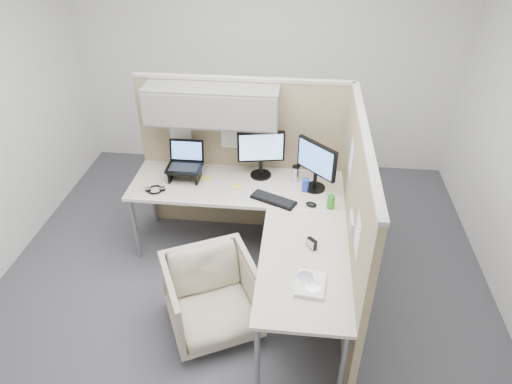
# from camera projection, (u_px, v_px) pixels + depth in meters

# --- Properties ---
(ground) EXTENTS (4.50, 4.50, 0.00)m
(ground) POSITION_uv_depth(u_px,v_px,m) (242.00, 283.00, 4.21)
(ground) COLOR #403F45
(ground) RESTS_ON ground
(partition_back) EXTENTS (2.00, 0.36, 1.63)m
(partition_back) POSITION_uv_depth(u_px,v_px,m) (229.00, 134.00, 4.29)
(partition_back) COLOR #9B8A65
(partition_back) RESTS_ON ground
(partition_right) EXTENTS (0.07, 2.03, 1.63)m
(partition_right) POSITION_uv_depth(u_px,v_px,m) (352.00, 224.00, 3.61)
(partition_right) COLOR #9B8A65
(partition_right) RESTS_ON ground
(desk) EXTENTS (2.00, 1.98, 0.73)m
(desk) POSITION_uv_depth(u_px,v_px,m) (257.00, 216.00, 3.92)
(desk) COLOR beige
(desk) RESTS_ON ground
(office_chair) EXTENTS (0.90, 0.88, 0.71)m
(office_chair) POSITION_uv_depth(u_px,v_px,m) (212.00, 294.00, 3.62)
(office_chair) COLOR #B5AC90
(office_chair) RESTS_ON ground
(monitor_left) EXTENTS (0.44, 0.20, 0.47)m
(monitor_left) POSITION_uv_depth(u_px,v_px,m) (261.00, 151.00, 4.22)
(monitor_left) COLOR black
(monitor_left) RESTS_ON desk
(monitor_right) EXTENTS (0.34, 0.33, 0.47)m
(monitor_right) POSITION_uv_depth(u_px,v_px,m) (316.00, 163.00, 4.04)
(monitor_right) COLOR black
(monitor_right) RESTS_ON desk
(laptop_station) EXTENTS (0.33, 0.28, 0.34)m
(laptop_station) POSITION_uv_depth(u_px,v_px,m) (185.00, 165.00, 4.28)
(laptop_station) COLOR black
(laptop_station) RESTS_ON desk
(keyboard) EXTENTS (0.43, 0.29, 0.02)m
(keyboard) POSITION_uv_depth(u_px,v_px,m) (273.00, 200.00, 4.02)
(keyboard) COLOR black
(keyboard) RESTS_ON desk
(mouse) EXTENTS (0.11, 0.09, 0.04)m
(mouse) POSITION_uv_depth(u_px,v_px,m) (311.00, 204.00, 3.95)
(mouse) COLOR black
(mouse) RESTS_ON desk
(travel_mug) EXTENTS (0.07, 0.07, 0.16)m
(travel_mug) POSITION_uv_depth(u_px,v_px,m) (296.00, 173.00, 4.26)
(travel_mug) COLOR silver
(travel_mug) RESTS_ON desk
(soda_can_green) EXTENTS (0.07, 0.07, 0.12)m
(soda_can_green) POSITION_uv_depth(u_px,v_px,m) (331.00, 202.00, 3.91)
(soda_can_green) COLOR #268C1E
(soda_can_green) RESTS_ON desk
(soda_can_silver) EXTENTS (0.07, 0.07, 0.12)m
(soda_can_silver) POSITION_uv_depth(u_px,v_px,m) (305.00, 185.00, 4.13)
(soda_can_silver) COLOR #1E3FA5
(soda_can_silver) RESTS_ON desk
(sticky_note_c) EXTENTS (0.09, 0.09, 0.01)m
(sticky_note_c) POSITION_uv_depth(u_px,v_px,m) (206.00, 179.00, 4.32)
(sticky_note_c) COLOR yellow
(sticky_note_c) RESTS_ON desk
(sticky_note_d) EXTENTS (0.08, 0.08, 0.01)m
(sticky_note_d) POSITION_uv_depth(u_px,v_px,m) (238.00, 187.00, 4.21)
(sticky_note_d) COLOR yellow
(sticky_note_d) RESTS_ON desk
(headphones) EXTENTS (0.18, 0.17, 0.03)m
(headphones) POSITION_uv_depth(u_px,v_px,m) (155.00, 189.00, 4.16)
(headphones) COLOR black
(headphones) RESTS_ON desk
(paper_stack) EXTENTS (0.23, 0.28, 0.03)m
(paper_stack) POSITION_uv_depth(u_px,v_px,m) (310.00, 284.00, 3.17)
(paper_stack) COLOR white
(paper_stack) RESTS_ON desk
(desk_clock) EXTENTS (0.08, 0.08, 0.08)m
(desk_clock) POSITION_uv_depth(u_px,v_px,m) (312.00, 244.00, 3.48)
(desk_clock) COLOR black
(desk_clock) RESTS_ON desk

